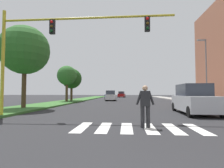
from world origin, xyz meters
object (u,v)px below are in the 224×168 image
Objects in this scene: tree_distant at (72,79)px; tree_mid at (25,50)px; sedan_far_horizon at (122,95)px; street_lamp_right at (205,65)px; tree_far at (67,76)px; pedestrian_performer at (145,104)px; suv_crossing at (194,100)px; traffic_light_gantry at (52,39)px; sedan_midblock at (110,96)px; sedan_distant at (110,95)px.

tree_mid is at bearing -89.75° from tree_distant.
street_lamp_right is at bearing -70.75° from sedan_far_horizon.
tree_mid reaches higher than tree_far.
tree_distant is 22.43m from pedestrian_performer.
traffic_light_gantry is at bearing -162.74° from suv_crossing.
tree_far is at bearing -134.35° from sedan_midblock.
street_lamp_right is 10.84m from suv_crossing.
traffic_light_gantry is 17.76m from street_lamp_right.
street_lamp_right is 1.78× the size of sedan_distant.
street_lamp_right reaches higher than sedan_distant.
sedan_distant is 12.64m from sedan_far_horizon.
traffic_light_gantry is 6.41m from pedestrian_performer.
sedan_midblock is 1.12× the size of sedan_distant.
suv_crossing is at bearing -8.89° from tree_mid.
suv_crossing reaches higher than sedan_far_horizon.
suv_crossing is 19.88m from sedan_midblock.
pedestrian_performer is 0.36× the size of suv_crossing.
street_lamp_right is (17.87, -6.18, 1.00)m from tree_distant.
tree_mid reaches higher than suv_crossing.
sedan_distant is at bearing 125.86° from street_lamp_right.
tree_far reaches higher than sedan_midblock.
sedan_distant is (-0.83, 8.21, -0.03)m from sedan_midblock.
sedan_midblock is at bearing 29.18° from tree_distant.
tree_mid reaches higher than sedan_far_horizon.
sedan_midblock is (5.85, 16.47, -4.19)m from tree_mid.
sedan_far_horizon is at bearing 109.25° from street_lamp_right.
traffic_light_gantry reaches higher than tree_far.
sedan_midblock reaches higher than pedestrian_performer.
traffic_light_gantry is (4.46, -4.73, -0.61)m from tree_mid.
tree_distant is at bearing -150.82° from sedan_midblock.
tree_mid is at bearing -109.56° from sedan_midblock.
tree_distant is 0.52× the size of traffic_light_gantry.
street_lamp_right reaches higher than traffic_light_gantry.
street_lamp_right reaches higher than suv_crossing.
tree_distant reaches higher than sedan_midblock.
suv_crossing reaches higher than sedan_distant.
suv_crossing reaches higher than sedan_midblock.
tree_distant is 1.08× the size of sedan_midblock.
street_lamp_right reaches higher than tree_far.
sedan_far_horizon is (7.21, 26.57, -3.04)m from tree_far.
sedan_midblock is at bearing 70.44° from tree_mid.
street_lamp_right reaches higher than sedan_midblock.
tree_mid is 1.37× the size of tree_distant.
street_lamp_right is 32.14m from sedan_far_horizon.
suv_crossing is at bearing -81.58° from sedan_far_horizon.
sedan_midblock reaches higher than sedan_far_horizon.
pedestrian_performer is (-8.46, -14.02, -3.66)m from street_lamp_right.
tree_distant is 1.09× the size of suv_crossing.
sedan_midblock is at bearing -84.22° from sedan_distant.
suv_crossing is at bearing -117.59° from street_lamp_right.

